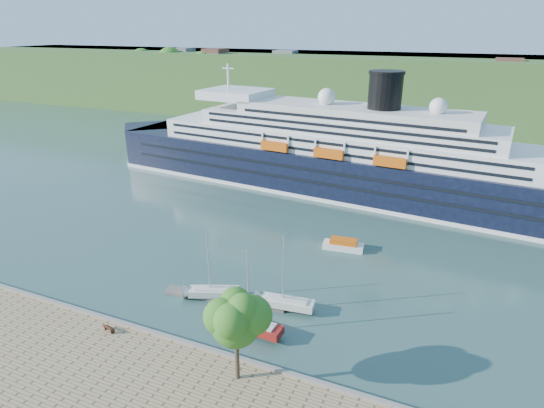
{
  "coord_description": "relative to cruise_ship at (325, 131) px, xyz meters",
  "views": [
    {
      "loc": [
        25.5,
        -34.67,
        34.21
      ],
      "look_at": [
        -2.42,
        30.0,
        6.5
      ],
      "focal_mm": 30.0,
      "sensor_mm": 36.0,
      "label": 1
    }
  ],
  "objects": [
    {
      "name": "far_hillside",
      "position": [
        2.33,
        86.35,
        -1.11
      ],
      "size": [
        400.0,
        50.0,
        24.0
      ],
      "primitive_type": "cube",
      "color": "#2D5120",
      "rests_on": "ground"
    },
    {
      "name": "promenade_tree",
      "position": [
        10.23,
        -61.32,
        -6.66
      ],
      "size": [
        6.58,
        6.58,
        10.9
      ],
      "primitive_type": null,
      "color": "#28651A",
      "rests_on": "promenade"
    },
    {
      "name": "cruise_ship",
      "position": [
        0.0,
        0.0,
        0.0
      ],
      "size": [
        117.8,
        27.52,
        26.22
      ],
      "primitive_type": null,
      "rotation": [
        0.0,
        0.0,
        -0.09
      ],
      "color": "black",
      "rests_on": "ground"
    },
    {
      "name": "quay_coping",
      "position": [
        2.33,
        -58.85,
        -11.96
      ],
      "size": [
        220.0,
        0.5,
        0.3
      ],
      "primitive_type": "cube",
      "color": "slate",
      "rests_on": "promenade"
    },
    {
      "name": "sailboat_white_near",
      "position": [
        -0.07,
        -48.37,
        -8.36
      ],
      "size": [
        7.58,
        4.68,
        9.49
      ],
      "primitive_type": null,
      "rotation": [
        0.0,
        0.0,
        0.39
      ],
      "color": "silver",
      "rests_on": "ground"
    },
    {
      "name": "floating_pontoon",
      "position": [
        1.35,
        -48.14,
        -12.92
      ],
      "size": [
        17.05,
        4.43,
        0.38
      ],
      "primitive_type": null,
      "rotation": [
        0.0,
        0.0,
        0.14
      ],
      "color": "#68645D",
      "rests_on": "ground"
    },
    {
      "name": "park_bench",
      "position": [
        -6.95,
        -60.58,
        -11.61
      ],
      "size": [
        1.65,
        0.99,
        0.99
      ],
      "primitive_type": null,
      "rotation": [
        0.0,
        0.0,
        -0.24
      ],
      "color": "#4A2215",
      "rests_on": "promenade"
    },
    {
      "name": "sailboat_red",
      "position": [
        8.0,
        -53.09,
        -7.89
      ],
      "size": [
        8.2,
        2.73,
        10.43
      ],
      "primitive_type": null,
      "rotation": [
        0.0,
        0.0,
        -0.06
      ],
      "color": "maroon",
      "rests_on": "ground"
    },
    {
      "name": "sailboat_white_far",
      "position": [
        9.94,
        -46.98,
        -8.15
      ],
      "size": [
        7.88,
        3.02,
        9.92
      ],
      "primitive_type": null,
      "rotation": [
        0.0,
        0.0,
        0.12
      ],
      "color": "silver",
      "rests_on": "ground"
    },
    {
      "name": "tender_launch",
      "position": [
        12.13,
        -27.5,
        -12.19
      ],
      "size": [
        6.83,
        2.98,
        1.83
      ],
      "primitive_type": null,
      "rotation": [
        0.0,
        0.0,
        0.11
      ],
      "color": "#D4550C",
      "rests_on": "ground"
    },
    {
      "name": "ground",
      "position": [
        2.33,
        -58.65,
        -13.11
      ],
      "size": [
        400.0,
        400.0,
        0.0
      ],
      "primitive_type": "plane",
      "color": "#2A4B46",
      "rests_on": "ground"
    }
  ]
}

